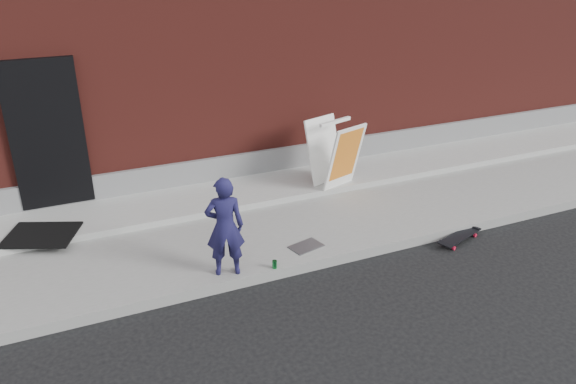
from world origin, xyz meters
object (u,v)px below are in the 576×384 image
child (225,227)px  skateboard (460,236)px  pizza_sign (335,153)px  soda_can (275,264)px

child → skateboard: 3.55m
skateboard → pizza_sign: size_ratio=0.75×
pizza_sign → soda_can: 2.76m
child → pizza_sign: size_ratio=1.18×
skateboard → soda_can: 2.87m
skateboard → soda_can: soda_can is taller
child → soda_can: size_ratio=11.82×
soda_can → child: bearing=166.2°
skateboard → pizza_sign: (-0.97, 2.09, 0.73)m
pizza_sign → skateboard: bearing=-65.1°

